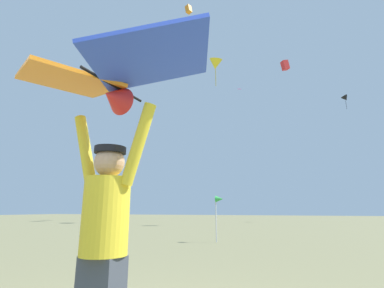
{
  "coord_description": "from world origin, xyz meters",
  "views": [
    {
      "loc": [
        1.14,
        -1.81,
        1.14
      ],
      "look_at": [
        -0.16,
        1.89,
        2.07
      ],
      "focal_mm": 26.13,
      "sensor_mm": 36.0,
      "label": 1
    }
  ],
  "objects_px": {
    "kite_flyer_person": "(104,238)",
    "held_stunt_kite": "(108,77)",
    "distant_kite_magenta_high_left": "(182,66)",
    "distant_kite_orange_low_left": "(189,9)",
    "distant_kite_black_far_center": "(345,98)",
    "distant_kite_red_low_right": "(285,65)",
    "distant_kite_magenta_mid_left": "(239,89)",
    "distant_kite_yellow_mid_right": "(215,64)",
    "marker_flag": "(219,202)",
    "distant_kite_yellow_overhead_distant": "(203,51)"
  },
  "relations": [
    {
      "from": "kite_flyer_person",
      "to": "held_stunt_kite",
      "type": "bearing_deg",
      "value": -96.48
    },
    {
      "from": "held_stunt_kite",
      "to": "distant_kite_magenta_high_left",
      "type": "relative_size",
      "value": 1.8
    },
    {
      "from": "distant_kite_orange_low_left",
      "to": "distant_kite_black_far_center",
      "type": "relative_size",
      "value": 0.44
    },
    {
      "from": "distant_kite_red_low_right",
      "to": "distant_kite_black_far_center",
      "type": "bearing_deg",
      "value": 55.29
    },
    {
      "from": "held_stunt_kite",
      "to": "distant_kite_black_far_center",
      "type": "relative_size",
      "value": 1.18
    },
    {
      "from": "distant_kite_black_far_center",
      "to": "distant_kite_magenta_mid_left",
      "type": "relative_size",
      "value": 2.89
    },
    {
      "from": "distant_kite_red_low_right",
      "to": "distant_kite_yellow_mid_right",
      "type": "xyz_separation_m",
      "value": [
        -6.52,
        2.12,
        2.43
      ]
    },
    {
      "from": "distant_kite_magenta_high_left",
      "to": "distant_kite_red_low_right",
      "type": "bearing_deg",
      "value": -21.83
    },
    {
      "from": "distant_kite_magenta_high_left",
      "to": "marker_flag",
      "type": "distance_m",
      "value": 24.37
    },
    {
      "from": "held_stunt_kite",
      "to": "distant_kite_magenta_mid_left",
      "type": "bearing_deg",
      "value": 97.0
    },
    {
      "from": "held_stunt_kite",
      "to": "distant_kite_magenta_mid_left",
      "type": "distance_m",
      "value": 31.85
    },
    {
      "from": "distant_kite_magenta_high_left",
      "to": "distant_kite_magenta_mid_left",
      "type": "distance_m",
      "value": 7.18
    },
    {
      "from": "distant_kite_yellow_mid_right",
      "to": "distant_kite_yellow_overhead_distant",
      "type": "relative_size",
      "value": 2.37
    },
    {
      "from": "kite_flyer_person",
      "to": "distant_kite_orange_low_left",
      "type": "height_order",
      "value": "distant_kite_orange_low_left"
    },
    {
      "from": "distant_kite_black_far_center",
      "to": "distant_kite_magenta_mid_left",
      "type": "xyz_separation_m",
      "value": [
        -10.9,
        -0.22,
        2.62
      ]
    },
    {
      "from": "distant_kite_red_low_right",
      "to": "marker_flag",
      "type": "distance_m",
      "value": 17.12
    },
    {
      "from": "distant_kite_yellow_overhead_distant",
      "to": "distant_kite_black_far_center",
      "type": "xyz_separation_m",
      "value": [
        15.35,
        0.17,
        -8.47
      ]
    },
    {
      "from": "distant_kite_magenta_high_left",
      "to": "distant_kite_orange_low_left",
      "type": "xyz_separation_m",
      "value": [
        3.84,
        -8.38,
        0.13
      ]
    },
    {
      "from": "distant_kite_red_low_right",
      "to": "marker_flag",
      "type": "height_order",
      "value": "distant_kite_red_low_right"
    },
    {
      "from": "distant_kite_black_far_center",
      "to": "kite_flyer_person",
      "type": "bearing_deg",
      "value": -104.17
    },
    {
      "from": "distant_kite_red_low_right",
      "to": "distant_kite_magenta_high_left",
      "type": "xyz_separation_m",
      "value": [
        -11.01,
        4.41,
        4.2
      ]
    },
    {
      "from": "distant_kite_yellow_mid_right",
      "to": "distant_kite_magenta_mid_left",
      "type": "distance_m",
      "value": 6.08
    },
    {
      "from": "distant_kite_magenta_mid_left",
      "to": "marker_flag",
      "type": "bearing_deg",
      "value": -83.52
    },
    {
      "from": "distant_kite_magenta_high_left",
      "to": "distant_kite_orange_low_left",
      "type": "relative_size",
      "value": 1.5
    },
    {
      "from": "kite_flyer_person",
      "to": "distant_kite_yellow_overhead_distant",
      "type": "relative_size",
      "value": 1.47
    },
    {
      "from": "distant_kite_orange_low_left",
      "to": "marker_flag",
      "type": "bearing_deg",
      "value": -62.81
    },
    {
      "from": "held_stunt_kite",
      "to": "distant_kite_magenta_high_left",
      "type": "height_order",
      "value": "distant_kite_magenta_high_left"
    },
    {
      "from": "held_stunt_kite",
      "to": "distant_kite_magenta_mid_left",
      "type": "relative_size",
      "value": 3.4
    },
    {
      "from": "distant_kite_yellow_overhead_distant",
      "to": "marker_flag",
      "type": "bearing_deg",
      "value": -71.69
    },
    {
      "from": "distant_kite_yellow_mid_right",
      "to": "distant_kite_black_far_center",
      "type": "relative_size",
      "value": 1.93
    },
    {
      "from": "distant_kite_yellow_overhead_distant",
      "to": "marker_flag",
      "type": "height_order",
      "value": "distant_kite_yellow_overhead_distant"
    },
    {
      "from": "distant_kite_red_low_right",
      "to": "distant_kite_orange_low_left",
      "type": "height_order",
      "value": "distant_kite_orange_low_left"
    },
    {
      "from": "distant_kite_yellow_overhead_distant",
      "to": "kite_flyer_person",
      "type": "bearing_deg",
      "value": -74.5
    },
    {
      "from": "marker_flag",
      "to": "distant_kite_yellow_mid_right",
      "type": "bearing_deg",
      "value": 104.17
    },
    {
      "from": "distant_kite_yellow_mid_right",
      "to": "distant_kite_magenta_mid_left",
      "type": "xyz_separation_m",
      "value": [
        1.34,
        5.92,
        -0.32
      ]
    },
    {
      "from": "kite_flyer_person",
      "to": "distant_kite_black_far_center",
      "type": "bearing_deg",
      "value": 75.83
    },
    {
      "from": "kite_flyer_person",
      "to": "held_stunt_kite",
      "type": "xyz_separation_m",
      "value": [
        -0.01,
        -0.08,
        1.23
      ]
    },
    {
      "from": "distant_kite_magenta_high_left",
      "to": "distant_kite_magenta_mid_left",
      "type": "bearing_deg",
      "value": 31.87
    },
    {
      "from": "distant_kite_yellow_mid_right",
      "to": "distant_kite_black_far_center",
      "type": "height_order",
      "value": "distant_kite_yellow_mid_right"
    },
    {
      "from": "held_stunt_kite",
      "to": "marker_flag",
      "type": "relative_size",
      "value": 1.15
    },
    {
      "from": "distant_kite_magenta_high_left",
      "to": "distant_kite_yellow_overhead_distant",
      "type": "bearing_deg",
      "value": 69.35
    },
    {
      "from": "distant_kite_red_low_right",
      "to": "distant_kite_magenta_mid_left",
      "type": "distance_m",
      "value": 9.79
    },
    {
      "from": "distant_kite_red_low_right",
      "to": "distant_kite_yellow_overhead_distant",
      "type": "height_order",
      "value": "distant_kite_yellow_overhead_distant"
    },
    {
      "from": "distant_kite_red_low_right",
      "to": "distant_kite_magenta_mid_left",
      "type": "relative_size",
      "value": 1.55
    },
    {
      "from": "distant_kite_black_far_center",
      "to": "distant_kite_orange_low_left",
      "type": "bearing_deg",
      "value": -136.52
    },
    {
      "from": "held_stunt_kite",
      "to": "kite_flyer_person",
      "type": "bearing_deg",
      "value": 83.52
    },
    {
      "from": "kite_flyer_person",
      "to": "held_stunt_kite",
      "type": "distance_m",
      "value": 1.24
    },
    {
      "from": "kite_flyer_person",
      "to": "distant_kite_black_far_center",
      "type": "xyz_separation_m",
      "value": [
        7.33,
        29.06,
        11.47
      ]
    },
    {
      "from": "kite_flyer_person",
      "to": "distant_kite_red_low_right",
      "type": "xyz_separation_m",
      "value": [
        1.62,
        20.8,
        11.98
      ]
    },
    {
      "from": "distant_kite_yellow_overhead_distant",
      "to": "distant_kite_magenta_mid_left",
      "type": "distance_m",
      "value": 7.35
    }
  ]
}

